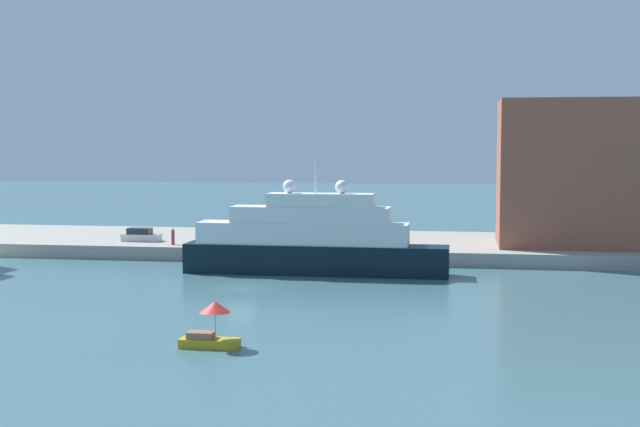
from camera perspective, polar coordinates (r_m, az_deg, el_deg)
ground at (r=76.60m, az=-5.19°, el=-4.86°), size 400.00×400.00×0.00m
quay_dock at (r=102.54m, az=-1.43°, el=-2.03°), size 110.00×21.85×1.47m
large_yacht at (r=84.27m, az=-0.54°, el=-1.81°), size 25.43×3.76×11.23m
small_motorboat at (r=54.70m, az=-7.10°, el=-7.31°), size 3.67×1.94×2.90m
harbor_building at (r=99.17m, az=17.06°, el=2.54°), size 19.19×11.29×15.76m
parked_car at (r=101.55m, az=-11.55°, el=-1.41°), size 4.32×1.78×1.50m
person_figure at (r=97.16m, az=-9.53°, el=-1.52°), size 0.36×0.36×1.83m
mooring_bollard at (r=93.18m, az=-1.42°, el=-2.03°), size 0.52×0.52×0.70m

